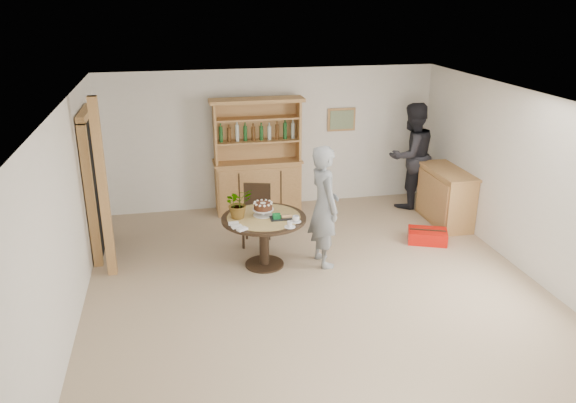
{
  "coord_description": "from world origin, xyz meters",
  "views": [
    {
      "loc": [
        -1.73,
        -6.23,
        3.71
      ],
      "look_at": [
        -0.26,
        0.78,
        1.05
      ],
      "focal_mm": 35.0,
      "sensor_mm": 36.0,
      "label": 1
    }
  ],
  "objects_px": {
    "hutch": "(258,174)",
    "dining_table": "(264,227)",
    "adult_person": "(411,156)",
    "sideboard": "(446,196)",
    "dining_chair": "(257,210)",
    "red_suitcase": "(427,236)",
    "teen_boy": "(324,206)"
  },
  "relations": [
    {
      "from": "dining_chair",
      "to": "adult_person",
      "type": "distance_m",
      "value": 3.19
    },
    {
      "from": "hutch",
      "to": "sideboard",
      "type": "xyz_separation_m",
      "value": [
        3.04,
        -1.24,
        -0.22
      ]
    },
    {
      "from": "sideboard",
      "to": "red_suitcase",
      "type": "distance_m",
      "value": 1.03
    },
    {
      "from": "dining_chair",
      "to": "teen_boy",
      "type": "bearing_deg",
      "value": -32.18
    },
    {
      "from": "sideboard",
      "to": "dining_table",
      "type": "height_order",
      "value": "sideboard"
    },
    {
      "from": "sideboard",
      "to": "dining_chair",
      "type": "bearing_deg",
      "value": -177.24
    },
    {
      "from": "teen_boy",
      "to": "adult_person",
      "type": "distance_m",
      "value": 2.92
    },
    {
      "from": "dining_table",
      "to": "adult_person",
      "type": "height_order",
      "value": "adult_person"
    },
    {
      "from": "adult_person",
      "to": "red_suitcase",
      "type": "bearing_deg",
      "value": 60.01
    },
    {
      "from": "dining_table",
      "to": "teen_boy",
      "type": "height_order",
      "value": "teen_boy"
    },
    {
      "from": "dining_chair",
      "to": "adult_person",
      "type": "xyz_separation_m",
      "value": [
        2.99,
        1.04,
        0.43
      ]
    },
    {
      "from": "hutch",
      "to": "sideboard",
      "type": "distance_m",
      "value": 3.29
    },
    {
      "from": "teen_boy",
      "to": "dining_table",
      "type": "bearing_deg",
      "value": 76.3
    },
    {
      "from": "dining_chair",
      "to": "red_suitcase",
      "type": "distance_m",
      "value": 2.74
    },
    {
      "from": "sideboard",
      "to": "red_suitcase",
      "type": "height_order",
      "value": "sideboard"
    },
    {
      "from": "hutch",
      "to": "teen_boy",
      "type": "xyz_separation_m",
      "value": [
        0.59,
        -2.33,
        0.2
      ]
    },
    {
      "from": "dining_chair",
      "to": "dining_table",
      "type": "bearing_deg",
      "value": -75.5
    },
    {
      "from": "dining_table",
      "to": "teen_boy",
      "type": "bearing_deg",
      "value": -6.71
    },
    {
      "from": "sideboard",
      "to": "teen_boy",
      "type": "bearing_deg",
      "value": -156.14
    },
    {
      "from": "dining_table",
      "to": "red_suitcase",
      "type": "xyz_separation_m",
      "value": [
        2.66,
        0.27,
        -0.5
      ]
    },
    {
      "from": "teen_boy",
      "to": "red_suitcase",
      "type": "height_order",
      "value": "teen_boy"
    },
    {
      "from": "adult_person",
      "to": "hutch",
      "type": "bearing_deg",
      "value": -25.22
    },
    {
      "from": "teen_boy",
      "to": "sideboard",
      "type": "bearing_deg",
      "value": -73.13
    },
    {
      "from": "teen_boy",
      "to": "adult_person",
      "type": "bearing_deg",
      "value": -54.75
    },
    {
      "from": "sideboard",
      "to": "dining_table",
      "type": "distance_m",
      "value": 3.45
    },
    {
      "from": "hutch",
      "to": "dining_table",
      "type": "relative_size",
      "value": 1.7
    },
    {
      "from": "dining_table",
      "to": "adult_person",
      "type": "relative_size",
      "value": 0.62
    },
    {
      "from": "teen_boy",
      "to": "adult_person",
      "type": "height_order",
      "value": "adult_person"
    },
    {
      "from": "sideboard",
      "to": "dining_table",
      "type": "bearing_deg",
      "value": -163.39
    },
    {
      "from": "hutch",
      "to": "dining_chair",
      "type": "xyz_separation_m",
      "value": [
        -0.24,
        -1.4,
        -0.15
      ]
    },
    {
      "from": "hutch",
      "to": "red_suitcase",
      "type": "distance_m",
      "value": 3.15
    },
    {
      "from": "hutch",
      "to": "sideboard",
      "type": "bearing_deg",
      "value": -22.21
    }
  ]
}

